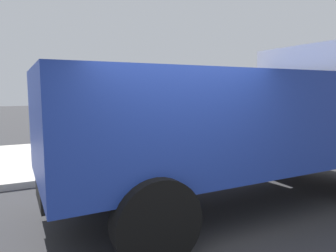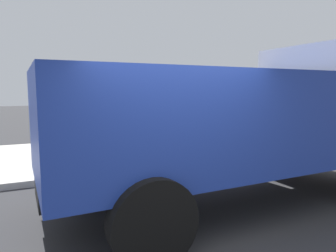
{
  "view_description": "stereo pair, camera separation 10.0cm",
  "coord_description": "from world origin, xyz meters",
  "px_view_note": "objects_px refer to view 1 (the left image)",
  "views": [
    {
      "loc": [
        -1.82,
        -3.05,
        2.12
      ],
      "look_at": [
        0.82,
        2.52,
        1.38
      ],
      "focal_mm": 32.9,
      "sensor_mm": 36.0,
      "label": 1
    },
    {
      "loc": [
        -1.73,
        -3.09,
        2.12
      ],
      "look_at": [
        0.82,
        2.52,
        1.38
      ],
      "focal_mm": 32.9,
      "sensor_mm": 36.0,
      "label": 2
    }
  ],
  "objects_px": {
    "stop_sign": "(175,111)",
    "dump_truck_blue": "(249,116)",
    "fire_hydrant": "(80,146)",
    "loose_tire": "(77,146)"
  },
  "relations": [
    {
      "from": "loose_tire",
      "to": "stop_sign",
      "type": "relative_size",
      "value": 0.57
    },
    {
      "from": "stop_sign",
      "to": "dump_truck_blue",
      "type": "distance_m",
      "value": 2.81
    },
    {
      "from": "loose_tire",
      "to": "dump_truck_blue",
      "type": "relative_size",
      "value": 0.16
    },
    {
      "from": "fire_hydrant",
      "to": "loose_tire",
      "type": "xyz_separation_m",
      "value": [
        -0.15,
        -0.48,
        0.1
      ]
    },
    {
      "from": "stop_sign",
      "to": "dump_truck_blue",
      "type": "relative_size",
      "value": 0.28
    },
    {
      "from": "fire_hydrant",
      "to": "stop_sign",
      "type": "xyz_separation_m",
      "value": [
        2.37,
        -0.75,
        0.9
      ]
    },
    {
      "from": "fire_hydrant",
      "to": "loose_tire",
      "type": "height_order",
      "value": "loose_tire"
    },
    {
      "from": "dump_truck_blue",
      "to": "stop_sign",
      "type": "bearing_deg",
      "value": 92.85
    },
    {
      "from": "stop_sign",
      "to": "dump_truck_blue",
      "type": "height_order",
      "value": "dump_truck_blue"
    },
    {
      "from": "loose_tire",
      "to": "fire_hydrant",
      "type": "bearing_deg",
      "value": 72.57
    }
  ]
}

